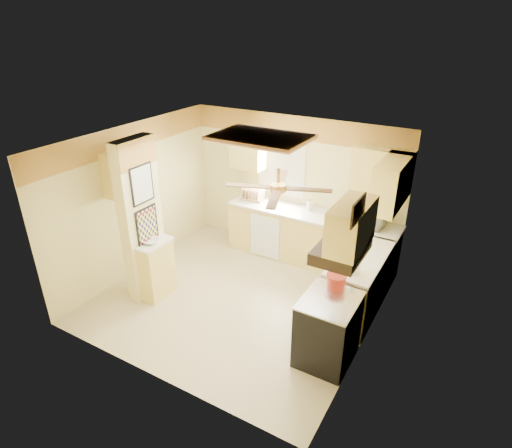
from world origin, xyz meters
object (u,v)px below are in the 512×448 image
Objects in this scene: dutch_oven at (336,281)px; kettle at (355,267)px; stove at (328,329)px; bowl at (151,241)px; microwave at (367,217)px.

dutch_oven is 0.40m from kettle.
bowl is (-2.83, -0.04, 0.51)m from stove.
stove is at bearing 0.79° from bowl.
microwave reaches higher than kettle.
stove is at bearing 100.67° from microwave.
kettle is at bearing 73.33° from dutch_oven.
bowl is 2.99m from kettle.
dutch_oven is (-0.05, 0.30, 0.54)m from stove.
dutch_oven is 1.21× the size of kettle.
dutch_oven is at bearing 6.88° from bowl.
microwave is 2.13× the size of dutch_oven.
stove is 0.90m from kettle.
microwave is 1.52m from kettle.
stove is 3.57× the size of dutch_oven.
kettle is (0.07, 0.68, 0.58)m from stove.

